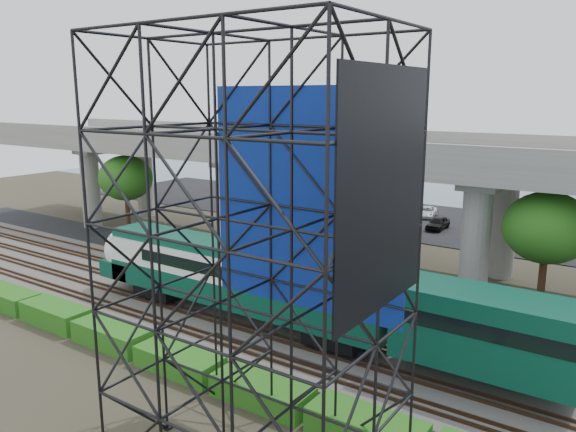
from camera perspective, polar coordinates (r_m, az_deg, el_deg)
The scene contains 13 objects.
ground at distance 32.09m, azimuth -6.67°, elevation -11.96°, with size 140.00×140.00×0.00m, color #474233.
ballast_bed at distance 33.45m, azimuth -4.39°, elevation -10.69°, with size 90.00×12.00×0.20m, color slate.
service_road at distance 40.00m, azimuth 3.30°, elevation -6.87°, with size 90.00×5.00×0.08m, color black.
parking_lot at distance 60.63m, azimuth 14.88°, elevation -0.66°, with size 90.00×18.00×0.08m, color black.
harbor_water at distance 81.38m, azimuth 20.14°, elevation 2.19°, with size 140.00×40.00×0.03m, color #415D6C.
rail_tracks at distance 33.38m, azimuth -4.40°, elevation -10.41°, with size 90.00×9.52×0.16m.
commuter_train at distance 31.46m, azimuth -1.98°, elevation -6.74°, with size 29.30×3.06×4.30m.
overpass at distance 43.06m, azimuth 6.85°, elevation 5.60°, with size 80.00×12.00×12.40m.
scaffold_tower at distance 18.57m, azimuth -3.44°, elevation -5.41°, with size 9.36×6.36×15.00m.
hedge_strip at distance 28.41m, azimuth -10.98°, elevation -14.20°, with size 34.60×1.80×1.20m.
trees at distance 45.71m, azimuth 2.06°, elevation 2.71°, with size 40.94×16.94×7.69m.
suv at distance 44.23m, azimuth -4.95°, elevation -3.91°, with size 2.59×5.63×1.56m, color black.
parked_cars at distance 59.46m, azimuth 16.99°, elevation -0.40°, with size 36.62×9.44×1.30m.
Camera 1 is at (19.44, -21.93, 13.08)m, focal length 35.00 mm.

